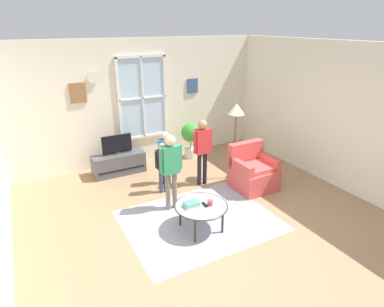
{
  "coord_description": "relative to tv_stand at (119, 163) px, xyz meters",
  "views": [
    {
      "loc": [
        -2.4,
        -3.63,
        3.03
      ],
      "look_at": [
        -0.19,
        0.45,
        1.15
      ],
      "focal_mm": 30.18,
      "sensor_mm": 36.0,
      "label": 1
    }
  ],
  "objects": [
    {
      "name": "person_black_shirt",
      "position": [
        0.49,
        -1.25,
        0.41
      ],
      "size": [
        0.3,
        0.14,
        1.01
      ],
      "color": "#333851",
      "rests_on": "ground_plane"
    },
    {
      "name": "potted_plant_by_window",
      "position": [
        1.79,
        0.04,
        0.31
      ],
      "size": [
        0.44,
        0.44,
        0.85
      ],
      "color": "silver",
      "rests_on": "ground_plane"
    },
    {
      "name": "back_wall",
      "position": [
        0.76,
        0.51,
        1.16
      ],
      "size": [
        5.74,
        0.17,
        2.75
      ],
      "color": "silver",
      "rests_on": "ground_plane"
    },
    {
      "name": "coffee_table",
      "position": [
        0.53,
        -2.64,
        0.18
      ],
      "size": [
        0.83,
        0.83,
        0.43
      ],
      "color": "#99B2B7",
      "rests_on": "ground_plane"
    },
    {
      "name": "tv_stand",
      "position": [
        0.0,
        0.0,
        0.0
      ],
      "size": [
        1.1,
        0.45,
        0.45
      ],
      "color": "#4C4C51",
      "rests_on": "ground_plane"
    },
    {
      "name": "ground_plane",
      "position": [
        0.76,
        -2.72,
        -0.23
      ],
      "size": [
        6.34,
        6.95,
        0.02
      ],
      "primitive_type": "cube",
      "color": "#9E7A56"
    },
    {
      "name": "armchair",
      "position": [
        2.12,
        -1.9,
        0.1
      ],
      "size": [
        0.76,
        0.74,
        0.87
      ],
      "color": "#D14C47",
      "rests_on": "ground_plane"
    },
    {
      "name": "remote_near_books",
      "position": [
        0.58,
        -2.66,
        0.21
      ],
      "size": [
        0.05,
        0.14,
        0.02
      ],
      "primitive_type": "cube",
      "rotation": [
        0.0,
        0.0,
        -0.09
      ],
      "color": "black",
      "rests_on": "coffee_table"
    },
    {
      "name": "person_green_shirt",
      "position": [
        0.39,
        -1.87,
        0.63
      ],
      "size": [
        0.41,
        0.19,
        1.36
      ],
      "color": "#726656",
      "rests_on": "ground_plane"
    },
    {
      "name": "television",
      "position": [
        0.0,
        -0.0,
        0.44
      ],
      "size": [
        0.63,
        0.08,
        0.41
      ],
      "color": "#4C4C4C",
      "rests_on": "tv_stand"
    },
    {
      "name": "floor_lamp",
      "position": [
        2.04,
        -1.38,
        1.11
      ],
      "size": [
        0.32,
        0.32,
        1.6
      ],
      "color": "black",
      "rests_on": "ground_plane"
    },
    {
      "name": "person_blue_shirt",
      "position": [
        0.71,
        -0.94,
        0.47
      ],
      "size": [
        0.33,
        0.15,
        1.1
      ],
      "color": "black",
      "rests_on": "ground_plane"
    },
    {
      "name": "cup",
      "position": [
        0.65,
        -2.7,
        0.25
      ],
      "size": [
        0.08,
        0.08,
        0.08
      ],
      "primitive_type": "cylinder",
      "color": "#BF3F3F",
      "rests_on": "coffee_table"
    },
    {
      "name": "person_red_shirt",
      "position": [
        1.31,
        -1.32,
        0.62
      ],
      "size": [
        0.41,
        0.18,
        1.35
      ],
      "color": "black",
      "rests_on": "ground_plane"
    },
    {
      "name": "book_stack",
      "position": [
        0.39,
        -2.59,
        0.24
      ],
      "size": [
        0.24,
        0.16,
        0.08
      ],
      "color": "#AAC08B",
      "rests_on": "coffee_table"
    },
    {
      "name": "area_rug",
      "position": [
        0.62,
        -2.43,
        -0.22
      ],
      "size": [
        2.4,
        1.91,
        0.01
      ],
      "primitive_type": "cube",
      "color": "#999EAD",
      "rests_on": "ground_plane"
    },
    {
      "name": "side_wall_right",
      "position": [
        3.69,
        -2.72,
        1.15
      ],
      "size": [
        0.12,
        6.35,
        2.75
      ],
      "color": "silver",
      "rests_on": "ground_plane"
    }
  ]
}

